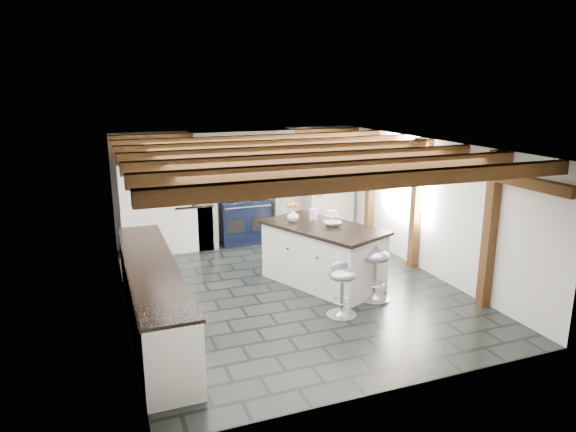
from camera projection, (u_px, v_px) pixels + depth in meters
name	position (u px, v px, depth m)	size (l,w,h in m)	color
ground	(291.00, 289.00, 8.21)	(6.00, 6.00, 0.00)	black
room_shell	(230.00, 208.00, 9.01)	(6.00, 6.03, 6.00)	silver
range_cooker	(244.00, 221.00, 10.51)	(1.00, 0.63, 0.99)	black
kitchen_island	(323.00, 254.00, 8.32)	(1.74, 2.24, 1.31)	white
bar_stool_near	(374.00, 265.00, 7.66)	(0.50, 0.50, 0.90)	silver
bar_stool_far	(342.00, 283.00, 7.13)	(0.42, 0.42, 0.79)	silver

